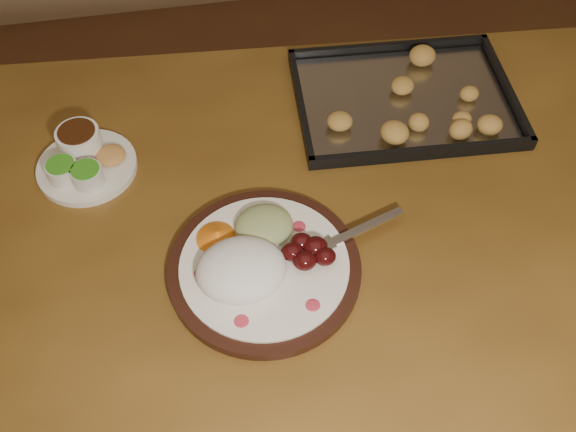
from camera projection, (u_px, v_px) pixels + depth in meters
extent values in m
cube|color=brown|center=(294.00, 226.00, 1.08)|extent=(1.56, 1.01, 0.04)
cylinder|color=#523B18|center=(0.00, 215.00, 1.57)|extent=(0.07, 0.07, 0.71)
cylinder|color=#523B18|center=(539.00, 172.00, 1.65)|extent=(0.07, 0.07, 0.71)
cylinder|color=black|center=(264.00, 269.00, 1.00)|extent=(0.30, 0.30, 0.02)
cylinder|color=white|center=(264.00, 265.00, 0.99)|extent=(0.26, 0.26, 0.01)
ellipsoid|color=#C02E44|center=(241.00, 321.00, 0.93)|extent=(0.02, 0.02, 0.00)
ellipsoid|color=#C02E44|center=(313.00, 305.00, 0.94)|extent=(0.02, 0.02, 0.00)
ellipsoid|color=#C02E44|center=(299.00, 226.00, 1.03)|extent=(0.02, 0.02, 0.00)
ellipsoid|color=#C02E44|center=(201.00, 273.00, 0.98)|extent=(0.02, 0.02, 0.00)
ellipsoid|color=white|center=(241.00, 270.00, 0.96)|extent=(0.16, 0.15, 0.06)
ellipsoid|color=#480A0B|center=(305.00, 260.00, 0.97)|extent=(0.04, 0.03, 0.03)
ellipsoid|color=#480A0B|center=(315.00, 247.00, 0.99)|extent=(0.04, 0.03, 0.03)
ellipsoid|color=#480A0B|center=(301.00, 242.00, 0.99)|extent=(0.04, 0.03, 0.03)
ellipsoid|color=#480A0B|center=(325.00, 257.00, 0.98)|extent=(0.04, 0.03, 0.03)
ellipsoid|color=#480A0B|center=(292.00, 252.00, 0.98)|extent=(0.04, 0.03, 0.03)
ellipsoid|color=tan|center=(264.00, 226.00, 1.02)|extent=(0.11, 0.10, 0.04)
cone|color=orange|center=(217.00, 235.00, 1.01)|extent=(0.10, 0.10, 0.03)
cube|color=white|center=(364.00, 228.00, 1.02)|extent=(0.14, 0.06, 0.00)
cube|color=white|center=(323.00, 246.00, 1.00)|extent=(0.04, 0.04, 0.00)
cylinder|color=white|center=(312.00, 258.00, 0.99)|extent=(0.03, 0.01, 0.00)
cylinder|color=white|center=(310.00, 255.00, 0.99)|extent=(0.03, 0.01, 0.00)
cylinder|color=white|center=(307.00, 252.00, 0.99)|extent=(0.03, 0.01, 0.00)
cylinder|color=white|center=(305.00, 248.00, 1.00)|extent=(0.03, 0.01, 0.00)
cylinder|color=white|center=(87.00, 167.00, 1.13)|extent=(0.17, 0.17, 0.01)
cylinder|color=silver|center=(63.00, 171.00, 1.09)|extent=(0.05, 0.05, 0.03)
cylinder|color=#3A951D|center=(60.00, 165.00, 1.08)|extent=(0.05, 0.05, 0.00)
cylinder|color=silver|center=(88.00, 176.00, 1.08)|extent=(0.05, 0.05, 0.03)
cylinder|color=#3A951D|center=(85.00, 170.00, 1.07)|extent=(0.05, 0.05, 0.00)
cylinder|color=white|center=(80.00, 140.00, 1.13)|extent=(0.08, 0.08, 0.04)
cylinder|color=#341809|center=(76.00, 132.00, 1.11)|extent=(0.07, 0.07, 0.00)
ellipsoid|color=#C07B43|center=(111.00, 155.00, 1.12)|extent=(0.05, 0.05, 0.02)
cube|color=black|center=(404.00, 101.00, 1.23)|extent=(0.43, 0.33, 0.01)
cube|color=black|center=(388.00, 47.00, 1.31)|extent=(0.41, 0.04, 0.02)
cube|color=black|center=(424.00, 152.00, 1.13)|extent=(0.41, 0.04, 0.02)
cube|color=black|center=(506.00, 87.00, 1.24)|extent=(0.03, 0.30, 0.02)
cube|color=black|center=(301.00, 105.00, 1.21)|extent=(0.03, 0.30, 0.02)
cube|color=#B6B6BA|center=(404.00, 99.00, 1.23)|extent=(0.40, 0.30, 0.00)
ellipsoid|color=#B4873F|center=(432.00, 90.00, 1.22)|extent=(0.05, 0.04, 0.03)
ellipsoid|color=#B4873F|center=(443.00, 74.00, 1.24)|extent=(0.06, 0.06, 0.03)
ellipsoid|color=#B4873F|center=(401.00, 61.00, 1.27)|extent=(0.05, 0.05, 0.03)
ellipsoid|color=#B4873F|center=(368.00, 80.00, 1.23)|extent=(0.06, 0.06, 0.03)
ellipsoid|color=#B4873F|center=(359.00, 86.00, 1.22)|extent=(0.06, 0.06, 0.03)
ellipsoid|color=#B4873F|center=(382.00, 99.00, 1.20)|extent=(0.06, 0.06, 0.03)
ellipsoid|color=#B4873F|center=(383.00, 115.00, 1.18)|extent=(0.06, 0.06, 0.03)
ellipsoid|color=#B4873F|center=(423.00, 125.00, 1.16)|extent=(0.05, 0.05, 0.03)
ellipsoid|color=#B4873F|center=(461.00, 99.00, 1.20)|extent=(0.06, 0.06, 0.03)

